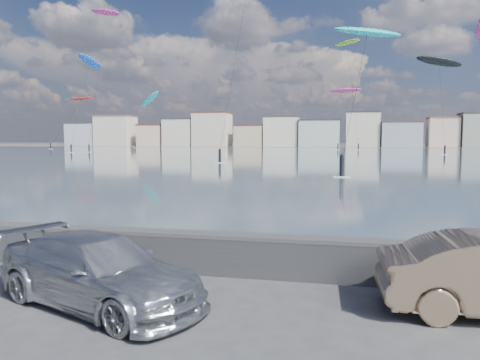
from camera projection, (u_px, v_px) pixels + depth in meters
name	position (u px, v px, depth m)	size (l,w,h in m)	color
ground	(143.00, 313.00, 8.85)	(700.00, 700.00, 0.00)	#333335
bay_water	(326.00, 154.00, 97.84)	(500.00, 177.00, 0.00)	#3E5965
far_shore_strip	(335.00, 146.00, 203.36)	(500.00, 60.00, 0.00)	#4C473D
seawall	(189.00, 250.00, 11.42)	(400.00, 0.36, 1.08)	#28282B
far_buildings	(338.00, 132.00, 188.93)	(240.79, 13.26, 14.60)	#B2B7C6
car_silver	(99.00, 271.00, 9.21)	(1.94, 4.77, 1.38)	#B1B4B8
kitesurfer_0	(106.00, 15.00, 125.58)	(8.56, 16.50, 38.71)	#E5338C
kitesurfer_1	(347.00, 44.00, 138.11)	(9.08, 14.47, 32.28)	#8CD826
kitesurfer_5	(439.00, 62.00, 104.21)	(11.01, 13.80, 22.35)	black
kitesurfer_7	(81.00, 99.00, 159.31)	(8.67, 16.75, 17.81)	red
kitesurfer_8	(367.00, 35.00, 48.67)	(7.99, 14.00, 15.14)	#19BFBF
kitesurfer_9	(345.00, 91.00, 142.22)	(10.22, 10.57, 18.96)	#E5338C
kitesurfer_10	(90.00, 63.00, 119.51)	(3.77, 15.78, 25.12)	blue
kitesurfer_16	(150.00, 100.00, 175.47)	(10.15, 14.95, 21.42)	#19BFBF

